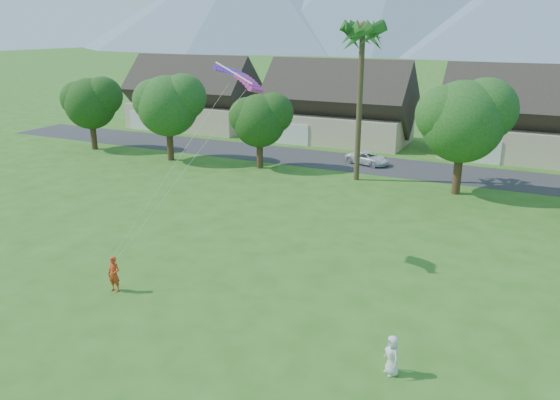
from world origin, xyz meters
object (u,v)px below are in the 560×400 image
Objects in this scene: kite_flyer at (114,274)px; parafoil_kite at (240,75)px; parked_car at (368,158)px; watcher at (392,355)px.

kite_flyer is 0.63× the size of parafoil_kite.
parked_car is at bearing 101.95° from parafoil_kite.
kite_flyer is 13.55m from watcher.
watcher is 15.11m from parafoil_kite.
parafoil_kite reaches higher than watcher.
parked_car is 25.12m from parafoil_kite.
watcher is at bearing -7.34° from kite_flyer.
kite_flyer reaches higher than parked_car.
kite_flyer is 1.14× the size of watcher.
watcher is at bearing -145.05° from parked_car.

